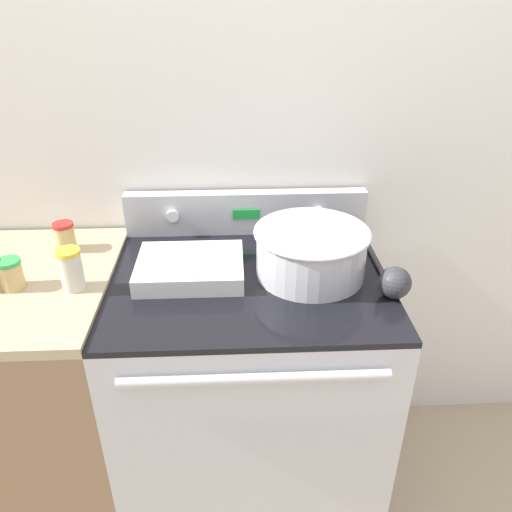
% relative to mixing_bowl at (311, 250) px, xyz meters
% --- Properties ---
extents(kitchen_wall, '(8.00, 0.05, 2.50)m').
position_rel_mixing_bowl_xyz_m(kitchen_wall, '(-0.18, 0.35, 0.26)').
color(kitchen_wall, silver).
rests_on(kitchen_wall, ground_plane).
extents(stove_range, '(0.81, 0.68, 0.90)m').
position_rel_mixing_bowl_xyz_m(stove_range, '(-0.18, -0.01, -0.53)').
color(stove_range, '#BCBCC1').
rests_on(stove_range, ground_plane).
extents(control_panel, '(0.81, 0.07, 0.15)m').
position_rel_mixing_bowl_xyz_m(control_panel, '(-0.18, 0.29, -0.01)').
color(control_panel, '#BCBCC1').
rests_on(control_panel, stove_range).
extents(side_counter, '(0.51, 0.65, 0.92)m').
position_rel_mixing_bowl_xyz_m(side_counter, '(-0.84, -0.01, -0.53)').
color(side_counter, '#896B4C').
rests_on(side_counter, ground_plane).
extents(mixing_bowl, '(0.34, 0.34, 0.14)m').
position_rel_mixing_bowl_xyz_m(mixing_bowl, '(0.00, 0.00, 0.00)').
color(mixing_bowl, silver).
rests_on(mixing_bowl, stove_range).
extents(casserole_dish, '(0.31, 0.24, 0.05)m').
position_rel_mixing_bowl_xyz_m(casserole_dish, '(-0.35, 0.01, -0.05)').
color(casserole_dish, silver).
rests_on(casserole_dish, stove_range).
extents(ladle, '(0.09, 0.32, 0.09)m').
position_rel_mixing_bowl_xyz_m(ladle, '(0.21, -0.12, -0.04)').
color(ladle, '#333338').
rests_on(ladle, stove_range).
extents(spice_jar_yellow_cap, '(0.07, 0.07, 0.12)m').
position_rel_mixing_bowl_xyz_m(spice_jar_yellow_cap, '(-0.67, -0.06, -0.01)').
color(spice_jar_yellow_cap, beige).
rests_on(spice_jar_yellow_cap, side_counter).
extents(spice_jar_red_cap, '(0.06, 0.06, 0.09)m').
position_rel_mixing_bowl_xyz_m(spice_jar_red_cap, '(-0.75, 0.17, -0.02)').
color(spice_jar_red_cap, tan).
rests_on(spice_jar_red_cap, side_counter).
extents(spice_jar_green_cap, '(0.07, 0.07, 0.09)m').
position_rel_mixing_bowl_xyz_m(spice_jar_green_cap, '(-0.84, -0.05, -0.02)').
color(spice_jar_green_cap, tan).
rests_on(spice_jar_green_cap, side_counter).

